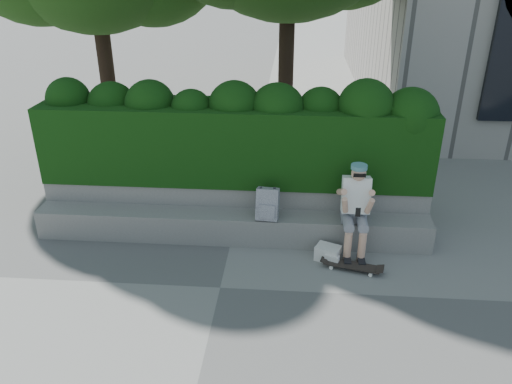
# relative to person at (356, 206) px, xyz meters

# --- Properties ---
(ground) EXTENTS (80.00, 80.00, 0.00)m
(ground) POSITION_rel_person_xyz_m (-1.83, -1.07, -0.75)
(ground) COLOR slate
(ground) RESTS_ON ground
(bench_ledge) EXTENTS (6.00, 0.45, 0.45)m
(bench_ledge) POSITION_rel_person_xyz_m (-1.83, 0.18, -0.53)
(bench_ledge) COLOR gray
(bench_ledge) RESTS_ON ground
(planter_wall) EXTENTS (6.00, 0.50, 0.75)m
(planter_wall) POSITION_rel_person_xyz_m (-1.83, 0.66, -0.38)
(planter_wall) COLOR gray
(planter_wall) RESTS_ON ground
(hedge) EXTENTS (6.00, 1.00, 1.20)m
(hedge) POSITION_rel_person_xyz_m (-1.83, 0.88, 0.60)
(hedge) COLOR black
(hedge) RESTS_ON planter_wall
(person) EXTENTS (0.40, 0.76, 1.38)m
(person) POSITION_rel_person_xyz_m (0.00, 0.00, 0.00)
(person) COLOR gray
(person) RESTS_ON ground
(skateboard) EXTENTS (0.80, 0.38, 0.08)m
(skateboard) POSITION_rel_person_xyz_m (-0.05, -0.51, -0.68)
(skateboard) COLOR black
(skateboard) RESTS_ON ground
(backpack_plaid) EXTENTS (0.34, 0.21, 0.48)m
(backpack_plaid) POSITION_rel_person_xyz_m (-1.27, 0.08, -0.06)
(backpack_plaid) COLOR #9D9EA2
(backpack_plaid) RESTS_ON bench_ledge
(backpack_ground) EXTENTS (0.41, 0.35, 0.22)m
(backpack_ground) POSITION_rel_person_xyz_m (-0.37, -0.27, -0.64)
(backpack_ground) COLOR silver
(backpack_ground) RESTS_ON ground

